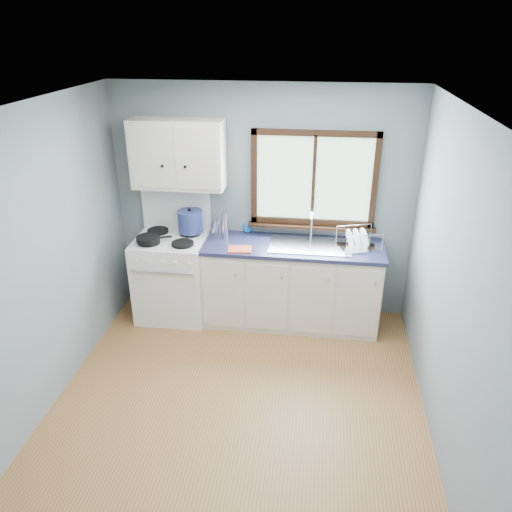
# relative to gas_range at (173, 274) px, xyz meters

# --- Properties ---
(floor) EXTENTS (3.20, 3.60, 0.02)m
(floor) POSITION_rel_gas_range_xyz_m (0.95, -1.47, -0.50)
(floor) COLOR olive
(floor) RESTS_ON ground
(ceiling) EXTENTS (3.20, 3.60, 0.02)m
(ceiling) POSITION_rel_gas_range_xyz_m (0.95, -1.47, 2.02)
(ceiling) COLOR white
(ceiling) RESTS_ON wall_back
(wall_back) EXTENTS (3.20, 0.02, 2.50)m
(wall_back) POSITION_rel_gas_range_xyz_m (0.95, 0.34, 0.76)
(wall_back) COLOR slate
(wall_back) RESTS_ON ground
(wall_front) EXTENTS (3.20, 0.02, 2.50)m
(wall_front) POSITION_rel_gas_range_xyz_m (0.95, -3.28, 0.76)
(wall_front) COLOR slate
(wall_front) RESTS_ON ground
(wall_left) EXTENTS (0.02, 3.60, 2.50)m
(wall_left) POSITION_rel_gas_range_xyz_m (-0.66, -1.47, 0.76)
(wall_left) COLOR slate
(wall_left) RESTS_ON ground
(wall_right) EXTENTS (0.02, 3.60, 2.50)m
(wall_right) POSITION_rel_gas_range_xyz_m (2.56, -1.47, 0.76)
(wall_right) COLOR slate
(wall_right) RESTS_ON ground
(gas_range) EXTENTS (0.76, 0.69, 1.36)m
(gas_range) POSITION_rel_gas_range_xyz_m (0.00, 0.00, 0.00)
(gas_range) COLOR white
(gas_range) RESTS_ON floor
(base_cabinets) EXTENTS (1.85, 0.60, 0.88)m
(base_cabinets) POSITION_rel_gas_range_xyz_m (1.31, 0.02, -0.08)
(base_cabinets) COLOR silver
(base_cabinets) RESTS_ON floor
(countertop) EXTENTS (1.89, 0.64, 0.04)m
(countertop) POSITION_rel_gas_range_xyz_m (1.31, 0.02, 0.41)
(countertop) COLOR #1A1D3C
(countertop) RESTS_ON base_cabinets
(sink) EXTENTS (0.84, 0.46, 0.44)m
(sink) POSITION_rel_gas_range_xyz_m (1.49, 0.02, 0.37)
(sink) COLOR silver
(sink) RESTS_ON countertop
(window) EXTENTS (1.36, 0.10, 1.03)m
(window) POSITION_rel_gas_range_xyz_m (1.48, 0.30, 0.98)
(window) COLOR #9EC6A8
(window) RESTS_ON wall_back
(upper_cabinets) EXTENTS (0.95, 0.35, 0.70)m
(upper_cabinets) POSITION_rel_gas_range_xyz_m (0.10, 0.15, 1.31)
(upper_cabinets) COLOR silver
(upper_cabinets) RESTS_ON wall_back
(skillet) EXTENTS (0.39, 0.32, 0.05)m
(skillet) POSITION_rel_gas_range_xyz_m (-0.18, -0.17, 0.49)
(skillet) COLOR black
(skillet) RESTS_ON gas_range
(stockpot) EXTENTS (0.35, 0.35, 0.27)m
(stockpot) POSITION_rel_gas_range_xyz_m (0.19, 0.14, 0.59)
(stockpot) COLOR navy
(stockpot) RESTS_ON gas_range
(utensil_crock) EXTENTS (0.15, 0.15, 0.38)m
(utensil_crock) POSITION_rel_gas_range_xyz_m (0.46, 0.21, 0.50)
(utensil_crock) COLOR silver
(utensil_crock) RESTS_ON countertop
(thermos) EXTENTS (0.09, 0.09, 0.29)m
(thermos) POSITION_rel_gas_range_xyz_m (0.58, 0.12, 0.57)
(thermos) COLOR silver
(thermos) RESTS_ON countertop
(soap_bottle) EXTENTS (0.13, 0.13, 0.26)m
(soap_bottle) POSITION_rel_gas_range_xyz_m (0.80, 0.27, 0.56)
(soap_bottle) COLOR blue
(soap_bottle) RESTS_ON countertop
(dish_towel) EXTENTS (0.25, 0.19, 0.02)m
(dish_towel) POSITION_rel_gas_range_xyz_m (0.78, -0.18, 0.43)
(dish_towel) COLOR #CE5030
(dish_towel) RESTS_ON countertop
(dish_rack) EXTENTS (0.48, 0.42, 0.21)m
(dish_rack) POSITION_rel_gas_range_xyz_m (1.97, 0.04, 0.48)
(dish_rack) COLOR silver
(dish_rack) RESTS_ON countertop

